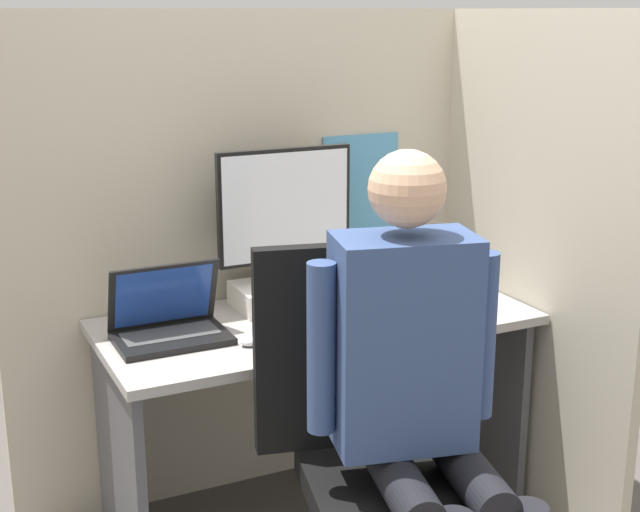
# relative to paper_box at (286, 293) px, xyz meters

# --- Properties ---
(cubicle_panel_back) EXTENTS (1.87, 0.05, 1.66)m
(cubicle_panel_back) POSITION_rel_paper_box_xyz_m (0.04, 0.17, 0.09)
(cubicle_panel_back) COLOR #B7AD99
(cubicle_panel_back) RESTS_ON ground
(cubicle_panel_right) EXTENTS (0.04, 1.24, 1.66)m
(cubicle_panel_right) POSITION_rel_paper_box_xyz_m (0.75, -0.22, 0.09)
(cubicle_panel_right) COLOR #B7AD99
(cubicle_panel_right) RESTS_ON ground
(desk) EXTENTS (1.37, 0.61, 0.70)m
(desk) POSITION_rel_paper_box_xyz_m (0.03, -0.16, -0.21)
(desk) COLOR #9E9993
(desk) RESTS_ON ground
(paper_box) EXTENTS (0.34, 0.21, 0.08)m
(paper_box) POSITION_rel_paper_box_xyz_m (0.00, 0.00, 0.00)
(paper_box) COLOR white
(paper_box) RESTS_ON desk
(monitor) EXTENTS (0.46, 0.18, 0.45)m
(monitor) POSITION_rel_paper_box_xyz_m (0.00, 0.00, 0.28)
(monitor) COLOR black
(monitor) RESTS_ON paper_box
(laptop) EXTENTS (0.33, 0.22, 0.23)m
(laptop) POSITION_rel_paper_box_xyz_m (-0.44, -0.15, 0.01)
(laptop) COLOR black
(laptop) RESTS_ON desk
(mouse) EXTENTS (0.07, 0.05, 0.03)m
(mouse) POSITION_rel_paper_box_xyz_m (-0.24, -0.30, -0.02)
(mouse) COLOR silver
(mouse) RESTS_ON desk
(stapler) EXTENTS (0.05, 0.16, 0.06)m
(stapler) POSITION_rel_paper_box_xyz_m (0.61, -0.10, -0.01)
(stapler) COLOR #2D2D33
(stapler) RESTS_ON desk
(carrot_toy) EXTENTS (0.04, 0.15, 0.04)m
(carrot_toy) POSITION_rel_paper_box_xyz_m (0.20, -0.39, -0.02)
(carrot_toy) COLOR orange
(carrot_toy) RESTS_ON desk
(office_chair) EXTENTS (0.56, 0.61, 1.06)m
(office_chair) POSITION_rel_paper_box_xyz_m (-0.08, -0.74, -0.19)
(office_chair) COLOR black
(office_chair) RESTS_ON ground
(person) EXTENTS (0.47, 0.50, 1.34)m
(person) POSITION_rel_paper_box_xyz_m (-0.04, -0.90, 0.04)
(person) COLOR black
(person) RESTS_ON ground
(coffee_mug) EXTENTS (0.08, 0.08, 0.09)m
(coffee_mug) POSITION_rel_paper_box_xyz_m (0.33, 0.04, 0.01)
(coffee_mug) COLOR white
(coffee_mug) RESTS_ON desk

